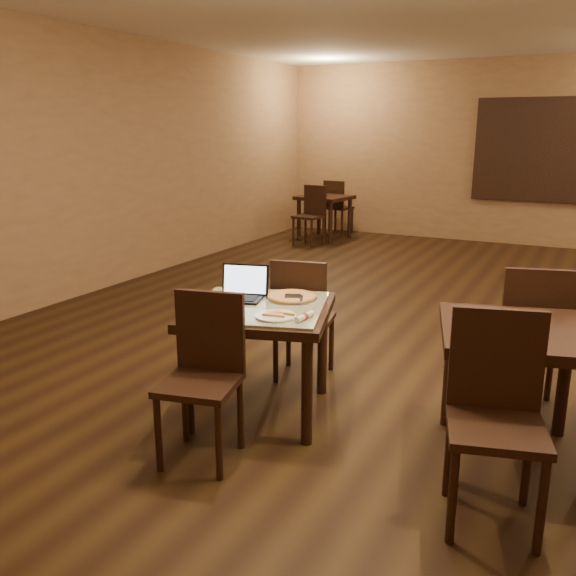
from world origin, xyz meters
The scene contains 20 objects.
ground centered at (0.00, 0.00, 0.00)m, with size 10.00×10.00×0.00m, color black.
wall_back centered at (0.00, 5.00, 1.50)m, with size 8.00×0.02×3.00m, color #886345.
wall_left centered at (-4.00, 0.00, 1.50)m, with size 0.02×10.00×3.00m, color #886345.
mural centered at (0.50, 4.96, 1.55)m, with size 2.34×0.05×1.64m.
tiled_table centered at (-0.64, -2.40, 0.66)m, with size 1.15×1.15×0.76m.
chair_main_near centered at (-0.66, -3.01, 0.55)m, with size 0.50×0.50×0.98m.
chair_main_far centered at (-0.63, -1.78, 0.54)m, with size 0.49×0.49×0.96m.
laptop centered at (-0.84, -2.29, 0.82)m, with size 0.38×0.34×0.22m.
plate centered at (-0.42, -2.58, 0.77)m, with size 0.26×0.26×0.01m, color white.
pizza_slice centered at (-0.42, -2.58, 0.79)m, with size 0.17×0.17×0.02m, color beige, non-canonical shape.
pizza_pan centered at (-0.52, -2.16, 0.77)m, with size 0.35×0.35×0.01m, color silver.
pizza_whole centered at (-0.52, -2.16, 0.78)m, with size 0.33×0.33×0.02m.
spatula centered at (-0.50, -2.18, 0.79)m, with size 0.11×0.26×0.01m, color silver.
napkin_roll centered at (-0.24, -2.54, 0.78)m, with size 0.06×0.18×0.04m.
other_table_b centered at (-2.98, 4.00, 0.63)m, with size 0.92×0.92×0.75m.
other_table_b_chair_near centered at (-2.96, 3.43, 0.55)m, with size 0.48×0.48×0.98m.
other_table_b_chair_far centered at (-2.99, 4.57, 0.55)m, with size 0.48×0.48×0.98m.
other_table_c centered at (0.97, -2.25, 0.67)m, with size 1.06×1.06×0.81m.
other_table_c_chair_near centered at (0.95, -2.86, 0.59)m, with size 0.56×0.56×1.05m.
other_table_c_chair_far centered at (0.99, -1.63, 0.59)m, with size 0.56×0.56×1.05m.
Camera 1 is at (1.28, -5.75, 1.90)m, focal length 38.00 mm.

